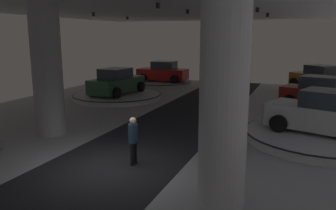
{
  "coord_description": "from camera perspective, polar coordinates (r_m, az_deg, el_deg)",
  "views": [
    {
      "loc": [
        5.54,
        -8.89,
        4.15
      ],
      "look_at": [
        0.58,
        3.67,
        1.4
      ],
      "focal_mm": 36.51,
      "sensor_mm": 36.0,
      "label": 1
    }
  ],
  "objects": [
    {
      "name": "ground",
      "position": [
        11.27,
        -9.8,
        -10.4
      ],
      "size": [
        24.0,
        44.0,
        0.06
      ],
      "color": "#B2B2B7"
    },
    {
      "name": "column_right",
      "position": [
        8.26,
        9.3,
        1.6
      ],
      "size": [
        1.18,
        1.18,
        5.5
      ],
      "color": "silver",
      "rests_on": "ground"
    },
    {
      "name": "column_left",
      "position": [
        15.07,
        -19.53,
        5.52
      ],
      "size": [
        1.23,
        1.23,
        5.5
      ],
      "color": "#ADADB2",
      "rests_on": "ground"
    },
    {
      "name": "display_platform_deep_right",
      "position": [
        27.08,
        23.76,
        2.15
      ],
      "size": [
        5.14,
        5.14,
        0.37
      ],
      "color": "#B7B7BC",
      "rests_on": "ground"
    },
    {
      "name": "display_car_deep_right",
      "position": [
        26.94,
        23.97,
        4.09
      ],
      "size": [
        4.22,
        4.26,
        1.71
      ],
      "color": "#B77519",
      "rests_on": "display_platform_deep_right"
    },
    {
      "name": "display_platform_far_left",
      "position": [
        23.08,
        -8.46,
        1.51
      ],
      "size": [
        5.85,
        5.85,
        0.34
      ],
      "color": "silver",
      "rests_on": "ground"
    },
    {
      "name": "display_car_far_left",
      "position": [
        22.91,
        -8.58,
        3.76
      ],
      "size": [
        2.54,
        4.36,
        1.71
      ],
      "color": "#2D5638",
      "rests_on": "display_platform_far_left"
    },
    {
      "name": "display_platform_mid_right",
      "position": [
        14.96,
        24.31,
        -4.83
      ],
      "size": [
        6.02,
        6.02,
        0.37
      ],
      "color": "silver",
      "rests_on": "ground"
    },
    {
      "name": "display_car_mid_right",
      "position": [
        14.73,
        24.72,
        -1.36
      ],
      "size": [
        4.55,
        3.19,
        1.71
      ],
      "color": "silver",
      "rests_on": "display_platform_mid_right"
    },
    {
      "name": "display_platform_far_right",
      "position": [
        20.8,
        24.14,
        -0.61
      ],
      "size": [
        5.89,
        5.89,
        0.26
      ],
      "color": "#333338",
      "rests_on": "ground"
    },
    {
      "name": "display_car_far_right",
      "position": [
        20.66,
        24.26,
        1.78
      ],
      "size": [
        4.54,
        3.16,
        1.71
      ],
      "color": "maroon",
      "rests_on": "display_platform_far_right"
    },
    {
      "name": "display_platform_deep_left",
      "position": [
        29.59,
        -0.9,
        3.77
      ],
      "size": [
        5.01,
        5.01,
        0.29
      ],
      "color": "#B7B7BC",
      "rests_on": "ground"
    },
    {
      "name": "display_car_deep_left",
      "position": [
        29.48,
        -0.85,
        5.48
      ],
      "size": [
        4.26,
        2.24,
        1.71
      ],
      "color": "red",
      "rests_on": "display_platform_deep_left"
    },
    {
      "name": "visitor_walking_near",
      "position": [
        11.13,
        -5.82,
        -5.49
      ],
      "size": [
        0.32,
        0.32,
        1.59
      ],
      "color": "black",
      "rests_on": "ground"
    }
  ]
}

